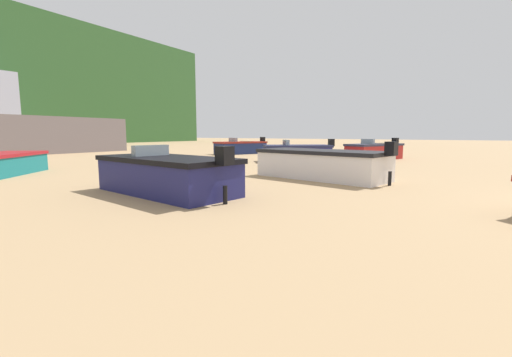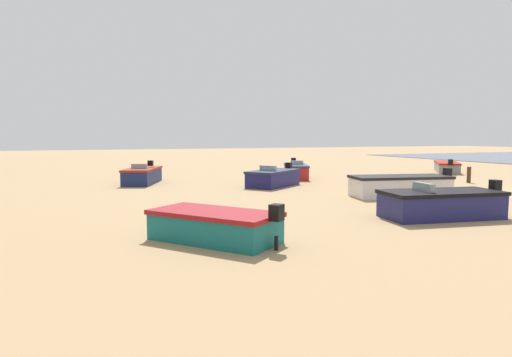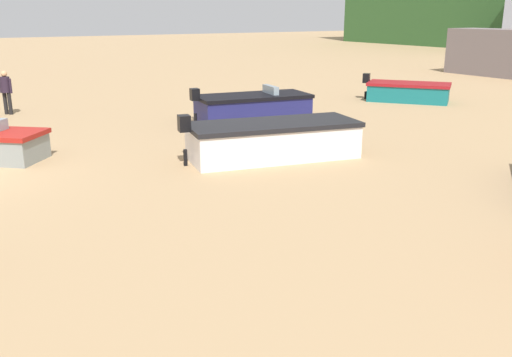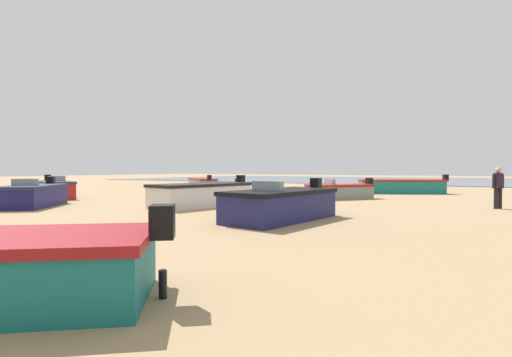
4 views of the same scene
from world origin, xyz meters
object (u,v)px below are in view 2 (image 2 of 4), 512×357
Objects in this scene: boat_navy_4 at (273,178)px; boat_white_7 at (400,186)px; boat_grey_5 at (447,167)px; boat_navy_8 at (143,175)px; boat_red_1 at (296,171)px; boat_navy_9 at (441,204)px; mooring_post_near_water at (469,175)px; boat_teal_0 at (215,226)px.

boat_navy_4 is 7.00m from boat_white_7.
boat_navy_8 is (0.42, 22.70, 0.07)m from boat_grey_5.
boat_red_1 is 14.51m from boat_navy_9.
boat_navy_4 is (-3.62, 3.24, -0.02)m from boat_red_1.
boat_grey_5 is at bearing -159.16° from boat_navy_8.
boat_navy_9 is (-14.52, 14.89, 0.07)m from boat_grey_5.
boat_navy_4 is at bearing -127.08° from boat_grey_5.
boat_navy_9 is at bearing -95.82° from boat_grey_5.
boat_navy_9 reaches higher than boat_navy_8.
boat_white_7 is 5.09× the size of mooring_post_near_water.
boat_navy_4 is 0.79× the size of boat_white_7.
mooring_post_near_water is at bearing -86.76° from boat_grey_5.
boat_navy_9 reaches higher than boat_red_1.
boat_red_1 is at bearing -79.17° from boat_navy_4.
mooring_post_near_water is (-6.34, -8.18, -0.00)m from boat_red_1.
boat_navy_9 is at bearing -35.15° from boat_teal_0.
boat_navy_9 is 4.59× the size of mooring_post_near_water.
boat_teal_0 is at bearing 111.06° from boat_navy_8.
boat_navy_4 is 11.74m from mooring_post_near_water.
boat_white_7 reaches higher than boat_teal_0.
boat_teal_0 is 0.79× the size of boat_grey_5.
mooring_post_near_water is at bearing -179.16° from boat_navy_8.
boat_navy_9 is (-14.39, 1.90, -0.00)m from boat_red_1.
boat_navy_9 reaches higher than mooring_post_near_water.
boat_navy_8 is at bearing 51.61° from boat_teal_0.
boat_grey_5 is 22.71m from boat_navy_8.
boat_teal_0 reaches higher than boat_grey_5.
boat_red_1 is at bearing -161.32° from boat_navy_8.
boat_red_1 is at bearing 14.60° from boat_white_7.
boat_teal_0 is 11.54m from boat_white_7.
boat_navy_9 is at bearing 128.62° from mooring_post_near_water.
boat_navy_8 is 16.86m from boat_navy_9.
boat_grey_5 is 4.97× the size of mooring_post_near_water.
boat_navy_8 is (15.27, -0.22, 0.06)m from boat_teal_0.
boat_navy_8 is (0.55, 9.71, -0.01)m from boat_red_1.
boat_red_1 is 9.61m from boat_white_7.
boat_teal_0 is 17.76m from boat_red_1.
boat_navy_4 is (11.10, -6.69, 0.05)m from boat_teal_0.
boat_navy_4 reaches higher than boat_teal_0.
boat_grey_5 reaches higher than mooring_post_near_water.
boat_grey_5 is at bearing -4.61° from boat_teal_0.
boat_red_1 is 4.86m from boat_navy_4.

